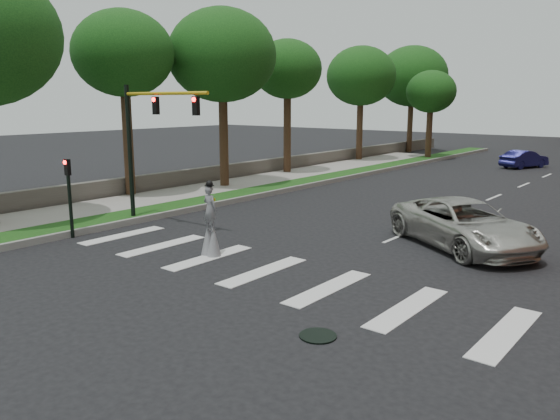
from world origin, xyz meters
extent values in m
plane|color=black|center=(0.00, 0.00, 0.00)|extent=(160.00, 160.00, 0.00)
cube|color=#164112|center=(-11.50, 20.00, 0.12)|extent=(2.00, 60.00, 0.25)
cube|color=gray|center=(-10.45, 20.00, 0.14)|extent=(0.20, 60.00, 0.28)
cube|color=gray|center=(-14.50, 10.00, 0.09)|extent=(4.00, 60.00, 0.18)
cube|color=#524C46|center=(-17.00, 22.00, 0.55)|extent=(0.50, 56.00, 1.10)
cylinder|color=black|center=(3.00, -2.00, 0.02)|extent=(0.90, 0.90, 0.04)
cylinder|color=black|center=(-11.00, 3.00, 3.10)|extent=(0.20, 0.20, 6.20)
cylinder|color=gold|center=(-8.40, 3.00, 5.80)|extent=(5.20, 0.14, 0.14)
cube|color=black|center=(-9.00, 3.00, 5.30)|extent=(0.28, 0.18, 0.75)
cylinder|color=#FF0C0C|center=(-9.00, 2.90, 5.55)|extent=(0.18, 0.06, 0.18)
cube|color=black|center=(-6.50, 3.00, 5.30)|extent=(0.28, 0.18, 0.75)
cylinder|color=#FF0C0C|center=(-6.50, 2.90, 5.55)|extent=(0.18, 0.06, 0.18)
cylinder|color=black|center=(-10.30, -0.50, 1.50)|extent=(0.14, 0.14, 3.00)
cube|color=black|center=(-10.30, -0.50, 2.90)|extent=(0.25, 0.16, 0.65)
cylinder|color=#FF0C0C|center=(-10.30, -0.60, 3.10)|extent=(0.16, 0.05, 0.16)
cylinder|color=#372316|center=(-3.84, 1.23, 0.45)|extent=(0.07, 0.07, 0.91)
cylinder|color=#372316|center=(-4.16, 1.25, 0.45)|extent=(0.07, 0.07, 0.91)
cone|color=slate|center=(-3.84, 1.23, 0.57)|extent=(0.52, 0.52, 1.13)
cone|color=slate|center=(-4.16, 1.25, 0.57)|extent=(0.52, 0.52, 1.13)
imported|color=slate|center=(-4.00, 1.24, 1.73)|extent=(0.62, 0.42, 1.65)
sphere|color=black|center=(-4.00, 1.24, 2.61)|extent=(0.26, 0.26, 0.26)
cylinder|color=black|center=(-4.00, 1.24, 2.56)|extent=(0.34, 0.34, 0.02)
cube|color=yellow|center=(-3.99, 1.38, 2.18)|extent=(0.22, 0.05, 0.10)
imported|color=#BAB8B0|center=(2.68, 8.04, 0.91)|extent=(7.16, 6.11, 1.82)
imported|color=#171751|center=(-2.74, 35.94, 0.73)|extent=(3.05, 4.70, 1.46)
cylinder|color=#372316|center=(-16.46, 6.82, 3.34)|extent=(0.56, 0.56, 6.67)
ellipsoid|color=#103811|center=(-16.46, 6.82, 8.07)|extent=(5.59, 5.59, 4.75)
cylinder|color=#372316|center=(-14.60, 12.66, 3.28)|extent=(0.56, 0.56, 6.56)
ellipsoid|color=#103811|center=(-14.60, 12.66, 8.23)|extent=(6.70, 6.70, 5.70)
cylinder|color=#372316|center=(-15.69, 20.52, 3.25)|extent=(0.56, 0.56, 6.50)
ellipsoid|color=#103811|center=(-15.69, 20.52, 7.78)|extent=(5.11, 5.11, 4.34)
cylinder|color=#372316|center=(-16.14, 31.81, 3.06)|extent=(0.56, 0.56, 6.12)
ellipsoid|color=#103811|center=(-16.14, 31.81, 7.68)|extent=(6.23, 6.23, 5.29)
cylinder|color=#372316|center=(-16.48, 42.84, 3.08)|extent=(0.56, 0.56, 6.15)
ellipsoid|color=#103811|center=(-16.48, 42.84, 8.02)|extent=(7.45, 7.45, 6.33)
cylinder|color=#372316|center=(-11.73, 37.07, 2.59)|extent=(0.56, 0.56, 5.17)
ellipsoid|color=#103811|center=(-11.73, 37.07, 6.32)|extent=(4.59, 4.59, 3.90)
camera|label=1|loc=(9.93, -11.99, 5.52)|focal=35.00mm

